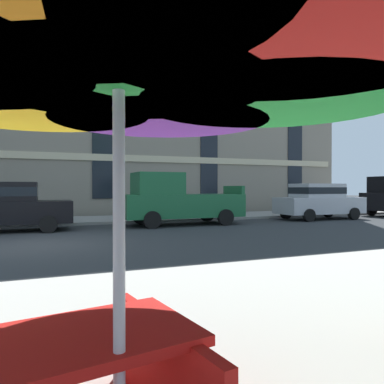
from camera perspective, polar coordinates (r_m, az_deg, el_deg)
The scene contains 7 objects.
ground_plane at distance 10.89m, azimuth -23.69°, elevation -7.70°, with size 120.00×120.00×0.00m, color #2D3033.
sidewalk_far at distance 17.64m, azimuth -22.95°, elevation -4.32°, with size 56.00×3.60×0.12m, color gray.
apartment_building at distance 26.98m, azimuth -22.67°, elevation 17.91°, with size 37.41×12.08×19.20m.
sedan_black at distance 14.55m, azimuth -27.26°, elevation -1.87°, with size 4.40×1.98×1.78m.
pickup_green at distance 15.35m, azimuth -2.38°, elevation -1.38°, with size 5.10×2.12×2.20m.
sedan_silver at distance 19.19m, azimuth 19.25°, elevation -1.24°, with size 4.40×1.98×1.78m.
patio_umbrella at distance 1.93m, azimuth -11.46°, elevation 21.73°, with size 3.33×3.09×2.55m.
Camera 1 is at (0.37, -10.77, 1.57)m, focal length 33.95 mm.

